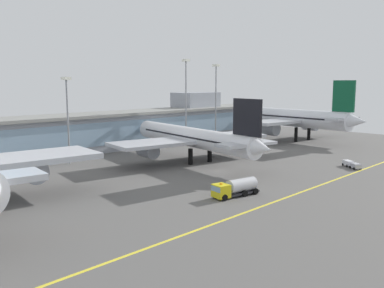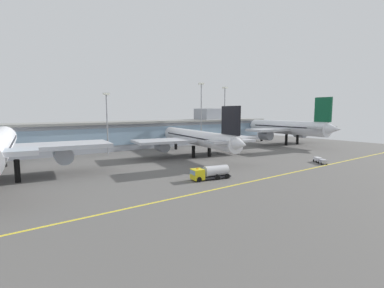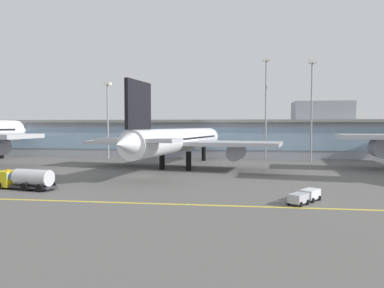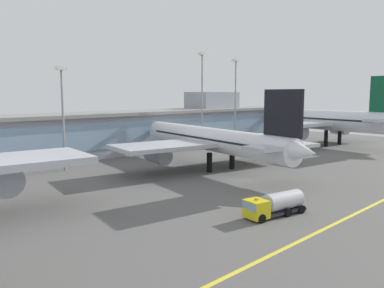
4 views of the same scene
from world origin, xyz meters
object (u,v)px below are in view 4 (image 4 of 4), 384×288
airliner_near_right (212,140)px  apron_light_mast_east (62,102)px  airliner_far_right (325,120)px  apron_light_mast_west (202,88)px  apron_light_mast_centre (235,90)px  fuel_tanker_truck (274,204)px

airliner_near_right → apron_light_mast_east: size_ratio=2.56×
airliner_far_right → apron_light_mast_east: apron_light_mast_east is taller
airliner_far_right → apron_light_mast_east: 78.01m
apron_light_mast_west → apron_light_mast_east: bearing=-176.2°
apron_light_mast_centre → fuel_tanker_truck: bearing=-136.0°
airliner_far_right → apron_light_mast_east: (-75.97, 16.52, 6.47)m
apron_light_mast_east → apron_light_mast_centre: bearing=0.0°
airliner_far_right → fuel_tanker_truck: size_ratio=5.39×
airliner_near_right → apron_light_mast_centre: size_ratio=2.10×
airliner_far_right → apron_light_mast_centre: size_ratio=1.98×
fuel_tanker_truck → apron_light_mast_east: (-5.20, 46.50, 12.35)m
airliner_near_right → apron_light_mast_centre: apron_light_mast_centre is taller
airliner_near_right → apron_light_mast_centre: (30.23, 18.94, 10.53)m
airliner_far_right → fuel_tanker_truck: (-70.77, -29.98, -5.88)m
apron_light_mast_west → apron_light_mast_centre: size_ratio=1.05×
airliner_near_right → apron_light_mast_east: bearing=61.1°
fuel_tanker_truck → apron_light_mast_centre: apron_light_mast_centre is taller
airliner_near_right → apron_light_mast_west: (19.14, 21.68, 11.24)m
airliner_near_right → airliner_far_right: (52.81, 2.37, 1.51)m
airliner_near_right → airliner_far_right: bearing=-77.1°
airliner_near_right → apron_light_mast_east: apron_light_mast_east is taller
apron_light_mast_centre → apron_light_mast_east: 53.45m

